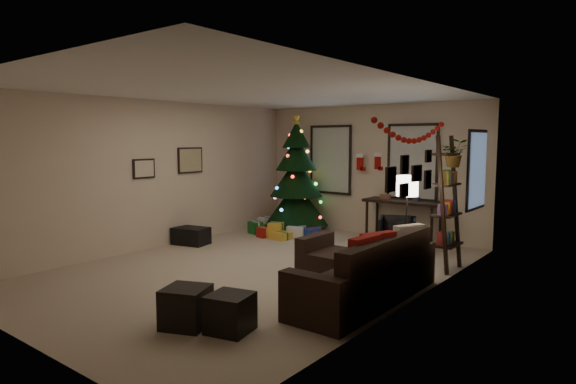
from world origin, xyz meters
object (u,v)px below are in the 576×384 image
Objects in this scene: christmas_tree at (296,182)px; desk at (403,205)px; desk_chair at (397,233)px; sofa at (361,274)px; bookshelf at (448,206)px.

christmas_tree is 1.70× the size of desk.
desk is at bearing 84.72° from desk_chair.
bookshelf is at bearing 76.93° from sofa.
desk is 2.08m from bookshelf.
sofa is 4.11× the size of desk_chair.
bookshelf is (0.43, 1.86, 0.72)m from sofa.
bookshelf is at bearing -46.86° from desk.
sofa is 2.83m from desk_chair.
sofa is at bearing -103.07° from bookshelf.
christmas_tree reaches higher than bookshelf.
christmas_tree is at bearing 162.66° from bookshelf.
christmas_tree is 1.04× the size of sofa.
bookshelf is at bearing -17.34° from christmas_tree.
sofa is at bearing -73.76° from desk.
desk reaches higher than desk_chair.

